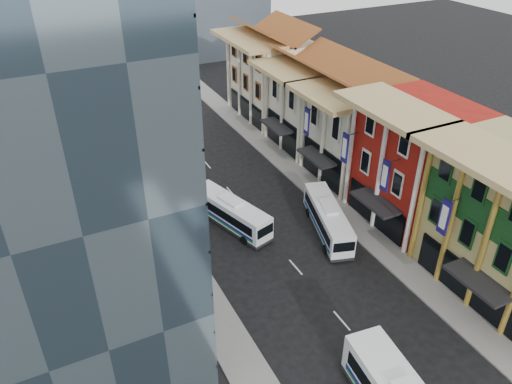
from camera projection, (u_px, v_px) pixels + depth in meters
sidewalk_right at (332, 204)px, 52.01m from camera, size 3.00×90.00×0.15m
sidewalk_left at (177, 249)px, 45.60m from camera, size 3.00×90.00×0.15m
shophouse_red at (416, 163)px, 47.17m from camera, size 8.00×10.00×12.00m
shophouse_cream_near at (355, 134)px, 54.94m from camera, size 8.00×9.00×10.00m
shophouse_cream_mid at (312, 107)px, 61.80m from camera, size 8.00×9.00×10.00m
shophouse_cream_far at (272, 78)px, 69.54m from camera, size 8.00×12.00×11.00m
office_tower at (47, 128)px, 32.26m from camera, size 12.00×26.00×30.00m
office_block_far at (47, 115)px, 54.38m from camera, size 10.00×18.00×14.00m
bus_left_far at (231, 212)px, 48.08m from camera, size 4.92×9.83×3.07m
bus_right at (328, 219)px, 47.13m from camera, size 4.89×9.85×3.08m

